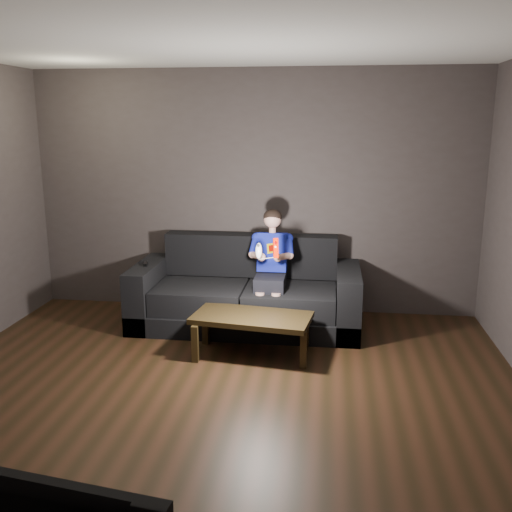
# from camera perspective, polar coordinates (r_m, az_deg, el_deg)

# --- Properties ---
(floor) EXTENTS (5.00, 5.00, 0.00)m
(floor) POSITION_cam_1_polar(r_m,az_deg,el_deg) (4.46, -4.65, -15.33)
(floor) COLOR black
(floor) RESTS_ON ground
(back_wall) EXTENTS (5.00, 0.04, 2.70)m
(back_wall) POSITION_cam_1_polar(r_m,az_deg,el_deg) (6.42, -0.24, 6.34)
(back_wall) COLOR #3D3635
(back_wall) RESTS_ON ground
(front_wall) EXTENTS (5.00, 0.04, 2.70)m
(front_wall) POSITION_cam_1_polar(r_m,az_deg,el_deg) (1.75, -23.25, -14.55)
(front_wall) COLOR #3D3635
(front_wall) RESTS_ON ground
(ceiling) EXTENTS (5.00, 5.00, 0.02)m
(ceiling) POSITION_cam_1_polar(r_m,az_deg,el_deg) (3.95, -5.44, 21.49)
(ceiling) COLOR silver
(ceiling) RESTS_ON back_wall
(sofa) EXTENTS (2.37, 1.02, 0.92)m
(sofa) POSITION_cam_1_polar(r_m,az_deg,el_deg) (6.09, -0.96, -4.18)
(sofa) COLOR black
(sofa) RESTS_ON floor
(child) EXTENTS (0.46, 0.56, 1.12)m
(child) POSITION_cam_1_polar(r_m,az_deg,el_deg) (5.87, 1.53, -0.25)
(child) COLOR black
(child) RESTS_ON sofa
(wii_remote_red) EXTENTS (0.06, 0.08, 0.19)m
(wii_remote_red) POSITION_cam_1_polar(r_m,az_deg,el_deg) (5.40, 1.98, 0.81)
(wii_remote_red) COLOR red
(wii_remote_red) RESTS_ON child
(nunchuk_white) EXTENTS (0.07, 0.10, 0.16)m
(nunchuk_white) POSITION_cam_1_polar(r_m,az_deg,el_deg) (5.43, 0.28, 0.53)
(nunchuk_white) COLOR silver
(nunchuk_white) RESTS_ON child
(wii_remote_black) EXTENTS (0.07, 0.15, 0.03)m
(wii_remote_black) POSITION_cam_1_polar(r_m,az_deg,el_deg) (6.15, -10.98, -0.75)
(wii_remote_black) COLOR black
(wii_remote_black) RESTS_ON sofa
(coffee_table) EXTENTS (1.14, 0.68, 0.39)m
(coffee_table) POSITION_cam_1_polar(r_m,az_deg,el_deg) (5.30, -0.42, -6.48)
(coffee_table) COLOR black
(coffee_table) RESTS_ON floor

